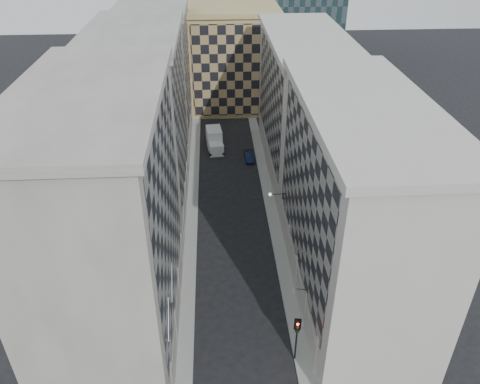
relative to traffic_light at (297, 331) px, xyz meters
name	(u,v)px	position (x,y,z in m)	size (l,w,h in m)	color
sidewalk_west	(192,212)	(-9.80, 23.90, -3.49)	(1.50, 100.00, 0.15)	#959690
sidewalk_east	(271,209)	(0.70, 23.90, -3.49)	(1.50, 100.00, 0.15)	#959690
bldg_left_a	(111,226)	(-15.43, 4.90, 8.26)	(10.80, 22.80, 23.70)	gray
bldg_left_b	(142,125)	(-15.43, 26.90, 7.76)	(10.80, 22.80, 22.70)	gray
bldg_left_c	(158,73)	(-15.43, 48.90, 7.26)	(10.80, 22.80, 21.70)	gray
bldg_right_a	(353,206)	(6.33, 8.90, 6.76)	(10.80, 26.80, 20.70)	#B6B1A7
bldg_right_b	(303,105)	(6.34, 35.90, 6.29)	(10.80, 28.80, 19.70)	#B6B1A7
tan_block	(233,58)	(-2.55, 61.80, 5.87)	(16.80, 14.80, 18.80)	tan
flagpoles_left	(170,300)	(-10.45, -0.10, 4.44)	(0.10, 6.33, 2.33)	gray
bracket_lamp	(272,194)	(-0.17, 17.90, 2.64)	(1.98, 0.36, 0.36)	black
traffic_light	(297,331)	(0.00, 0.00, 0.00)	(0.60, 0.55, 4.76)	black
box_truck	(215,141)	(-6.54, 42.50, -2.17)	(2.94, 6.04, 3.20)	white
dark_car	(249,156)	(-1.22, 38.21, -2.94)	(1.32, 3.79, 1.25)	#0E1A34
shop_sign	(294,292)	(0.41, 4.39, 0.27)	(1.21, 0.71, 0.79)	black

